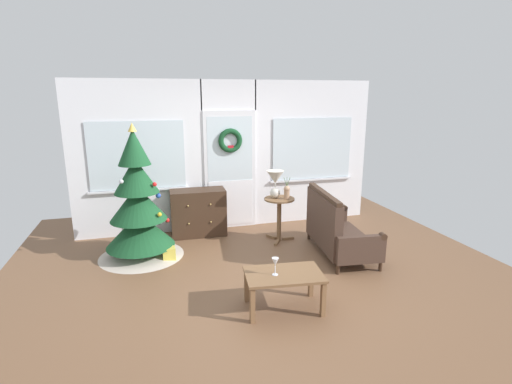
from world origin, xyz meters
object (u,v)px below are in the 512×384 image
(settee_sofa, at_px, (335,230))
(flower_vase, at_px, (287,192))
(dresser_cabinet, at_px, (198,212))
(wine_glass, at_px, (275,263))
(coffee_table, at_px, (284,279))
(side_table, at_px, (279,211))
(christmas_tree, at_px, (138,211))
(gift_box, at_px, (169,254))
(table_lamp, at_px, (275,180))

(settee_sofa, relative_size, flower_vase, 4.27)
(dresser_cabinet, height_order, wine_glass, dresser_cabinet)
(settee_sofa, distance_m, coffee_table, 1.75)
(side_table, xyz_separation_m, coffee_table, (-0.62, -1.98, -0.14))
(christmas_tree, relative_size, side_table, 2.73)
(flower_vase, bearing_deg, gift_box, -172.76)
(christmas_tree, bearing_deg, coffee_table, -51.59)
(dresser_cabinet, bearing_deg, wine_glass, -79.35)
(wine_glass, bearing_deg, coffee_table, 5.82)
(side_table, xyz_separation_m, wine_glass, (-0.73, -1.99, 0.06))
(settee_sofa, xyz_separation_m, coffee_table, (-1.24, -1.24, -0.02))
(table_lamp, height_order, flower_vase, table_lamp)
(wine_glass, bearing_deg, side_table, 69.96)
(settee_sofa, relative_size, side_table, 2.11)
(dresser_cabinet, bearing_deg, christmas_tree, -144.25)
(dresser_cabinet, height_order, settee_sofa, settee_sofa)
(christmas_tree, distance_m, gift_box, 0.76)
(table_lamp, height_order, coffee_table, table_lamp)
(christmas_tree, bearing_deg, dresser_cabinet, 35.75)
(flower_vase, height_order, coffee_table, flower_vase)
(christmas_tree, distance_m, settee_sofa, 2.87)
(settee_sofa, bearing_deg, dresser_cabinet, 143.43)
(christmas_tree, distance_m, coffee_table, 2.48)
(christmas_tree, distance_m, table_lamp, 2.11)
(side_table, xyz_separation_m, table_lamp, (-0.06, 0.04, 0.49))
(wine_glass, bearing_deg, flower_vase, 66.82)
(table_lamp, relative_size, coffee_table, 0.49)
(dresser_cabinet, relative_size, gift_box, 5.11)
(side_table, height_order, table_lamp, table_lamp)
(coffee_table, xyz_separation_m, wine_glass, (-0.10, -0.01, 0.21))
(dresser_cabinet, bearing_deg, table_lamp, -26.61)
(side_table, height_order, coffee_table, side_table)
(coffee_table, distance_m, gift_box, 2.05)
(coffee_table, bearing_deg, side_table, 72.57)
(settee_sofa, height_order, flower_vase, flower_vase)
(christmas_tree, bearing_deg, gift_box, -32.51)
(coffee_table, bearing_deg, dresser_cabinet, 102.91)
(christmas_tree, height_order, dresser_cabinet, christmas_tree)
(christmas_tree, distance_m, dresser_cabinet, 1.19)
(christmas_tree, xyz_separation_m, flower_vase, (2.25, -0.01, 0.13))
(dresser_cabinet, xyz_separation_m, flower_vase, (1.32, -0.68, 0.44))
(settee_sofa, xyz_separation_m, flower_vase, (-0.52, 0.68, 0.45))
(dresser_cabinet, bearing_deg, flower_vase, -27.29)
(christmas_tree, relative_size, wine_glass, 9.93)
(side_table, bearing_deg, wine_glass, -110.04)
(side_table, relative_size, wine_glass, 3.64)
(side_table, height_order, gift_box, side_table)
(christmas_tree, xyz_separation_m, dresser_cabinet, (0.93, 0.67, -0.30))
(table_lamp, height_order, gift_box, table_lamp)
(christmas_tree, distance_m, wine_glass, 2.41)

